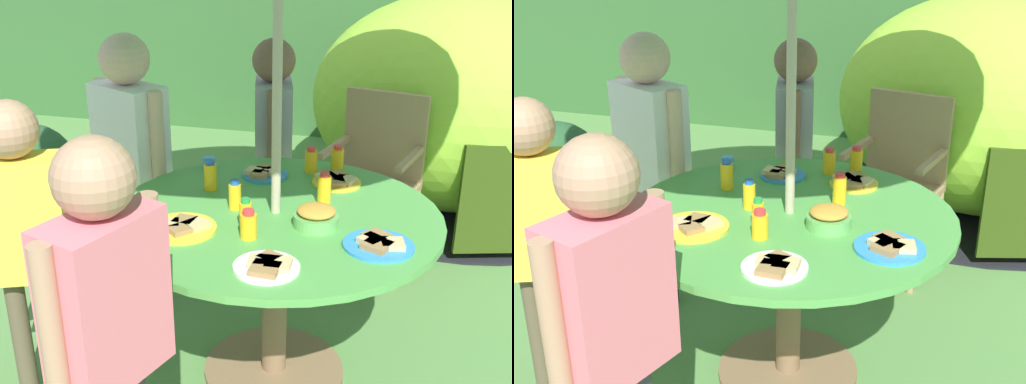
{
  "view_description": "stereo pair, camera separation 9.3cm",
  "coord_description": "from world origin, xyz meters",
  "views": [
    {
      "loc": [
        0.51,
        -2.17,
        1.74
      ],
      "look_at": [
        -0.07,
        -0.02,
        0.83
      ],
      "focal_mm": 44.79,
      "sensor_mm": 36.0,
      "label": 1
    },
    {
      "loc": [
        0.6,
        -2.15,
        1.74
      ],
      "look_at": [
        -0.07,
        -0.02,
        0.83
      ],
      "focal_mm": 44.79,
      "sensor_mm": 36.0,
      "label": 2
    }
  ],
  "objects": [
    {
      "name": "juice_bottle_spot_b",
      "position": [
        0.05,
        0.47,
        0.8
      ],
      "size": [
        0.05,
        0.05,
        0.12
      ],
      "color": "yellow",
      "rests_on": "garden_table"
    },
    {
      "name": "child_in_pink_shirt",
      "position": [
        -0.27,
        -0.84,
        0.82
      ],
      "size": [
        0.28,
        0.42,
        1.28
      ],
      "rotation": [
        0.0,
        0.0,
        1.26
      ],
      "color": "#3F3F47",
      "rests_on": "ground_plane"
    },
    {
      "name": "plate_far_left",
      "position": [
        0.18,
        0.35,
        0.76
      ],
      "size": [
        0.21,
        0.21,
        0.03
      ],
      "color": "yellow",
      "rests_on": "garden_table"
    },
    {
      "name": "child_in_yellow_shirt",
      "position": [
        -0.86,
        -0.36,
        0.78
      ],
      "size": [
        0.39,
        0.28,
        1.22
      ],
      "rotation": [
        0.0,
        0.0,
        0.4
      ],
      "color": "brown",
      "rests_on": "ground_plane"
    },
    {
      "name": "plate_mid_right",
      "position": [
        -0.14,
        0.36,
        0.76
      ],
      "size": [
        0.2,
        0.2,
        0.03
      ],
      "color": "#338CD8",
      "rests_on": "garden_table"
    },
    {
      "name": "juice_bottle_spot_a",
      "position": [
        -0.32,
        0.16,
        0.81
      ],
      "size": [
        0.05,
        0.05,
        0.13
      ],
      "color": "yellow",
      "rests_on": "garden_table"
    },
    {
      "name": "cup_near",
      "position": [
        -0.4,
        0.39,
        0.78
      ],
      "size": [
        0.06,
        0.06,
        0.06
      ],
      "primitive_type": "cylinder",
      "color": "#4C99D8",
      "rests_on": "garden_table"
    },
    {
      "name": "potted_plant",
      "position": [
        -1.69,
        0.89,
        0.4
      ],
      "size": [
        0.52,
        0.52,
        0.71
      ],
      "color": "brown",
      "rests_on": "ground_plane"
    },
    {
      "name": "plate_far_right",
      "position": [
        0.41,
        -0.2,
        0.76
      ],
      "size": [
        0.24,
        0.24,
        0.03
      ],
      "color": "#338CD8",
      "rests_on": "garden_table"
    },
    {
      "name": "juice_bottle_front_edge",
      "position": [
        -0.04,
        -0.24,
        0.8
      ],
      "size": [
        0.06,
        0.06,
        0.11
      ],
      "color": "yellow",
      "rests_on": "garden_table"
    },
    {
      "name": "juice_bottle_near_right",
      "position": [
        -0.16,
        -0.01,
        0.8
      ],
      "size": [
        0.05,
        0.05,
        0.12
      ],
      "color": "yellow",
      "rests_on": "garden_table"
    },
    {
      "name": "juice_bottle_center_back",
      "position": [
        0.16,
        0.14,
        0.81
      ],
      "size": [
        0.05,
        0.05,
        0.13
      ],
      "color": "yellow",
      "rests_on": "garden_table"
    },
    {
      "name": "juice_bottle_mid_left",
      "position": [
        0.16,
        0.54,
        0.8
      ],
      "size": [
        0.06,
        0.06,
        0.11
      ],
      "color": "yellow",
      "rests_on": "garden_table"
    },
    {
      "name": "plate_back_edge",
      "position": [
        -0.29,
        -0.24,
        0.76
      ],
      "size": [
        0.26,
        0.26,
        0.03
      ],
      "color": "yellow",
      "rests_on": "garden_table"
    },
    {
      "name": "ground_plane",
      "position": [
        0.0,
        0.0,
        -0.01
      ],
      "size": [
        10.0,
        10.0,
        0.02
      ],
      "primitive_type": "cube",
      "color": "#548442"
    },
    {
      "name": "child_in_white_shirt",
      "position": [
        -0.78,
        0.39,
        0.85
      ],
      "size": [
        0.41,
        0.33,
        1.34
      ],
      "rotation": [
        0.0,
        0.0,
        -0.46
      ],
      "color": "#3F3F47",
      "rests_on": "ground_plane"
    },
    {
      "name": "juice_bottle_center_front",
      "position": [
        -0.07,
        -0.17,
        0.8
      ],
      "size": [
        0.04,
        0.04,
        0.12
      ],
      "color": "yellow",
      "rests_on": "garden_table"
    },
    {
      "name": "dome_tent",
      "position": [
        0.72,
        2.21,
        0.7
      ],
      "size": [
        2.53,
        2.53,
        1.4
      ],
      "rotation": [
        0.0,
        0.0,
        0.29
      ],
      "color": "#8CC633",
      "rests_on": "ground_plane"
    },
    {
      "name": "snack_bowl",
      "position": [
        0.17,
        -0.09,
        0.79
      ],
      "size": [
        0.17,
        0.17,
        0.08
      ],
      "color": "#66B259",
      "rests_on": "garden_table"
    },
    {
      "name": "garden_table",
      "position": [
        0.0,
        0.0,
        0.57
      ],
      "size": [
        1.27,
        1.27,
        0.75
      ],
      "color": "brown",
      "rests_on": "ground_plane"
    },
    {
      "name": "wooden_chair",
      "position": [
        0.29,
        1.14,
        0.54
      ],
      "size": [
        0.54,
        0.52,
        0.95
      ],
      "rotation": [
        0.0,
        0.0,
        -0.25
      ],
      "color": "tan",
      "rests_on": "ground_plane"
    },
    {
      "name": "child_in_grey_shirt",
      "position": [
        -0.22,
        0.88,
        0.81
      ],
      "size": [
        0.26,
        0.42,
        1.27
      ],
      "rotation": [
        0.0,
        0.0,
        -1.32
      ],
      "color": "navy",
      "rests_on": "ground_plane"
    },
    {
      "name": "plate_near_left",
      "position": [
        0.08,
        -0.44,
        0.76
      ],
      "size": [
        0.22,
        0.22,
        0.03
      ],
      "color": "white",
      "rests_on": "garden_table"
    },
    {
      "name": "hedge_backdrop",
      "position": [
        0.0,
        3.74,
        1.0
      ],
      "size": [
        9.0,
        0.7,
        2.0
      ],
      "primitive_type": "cube",
      "color": "#33602D",
      "rests_on": "ground_plane"
    }
  ]
}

